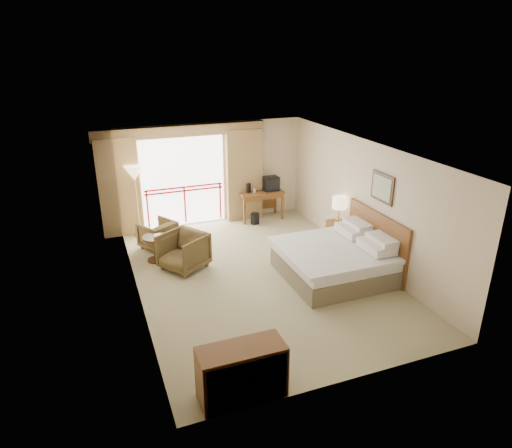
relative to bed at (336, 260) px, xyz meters
name	(u,v)px	position (x,y,z in m)	size (l,w,h in m)	color
floor	(259,275)	(-1.50, 0.60, -0.38)	(7.00, 7.00, 0.00)	#999269
ceiling	(260,150)	(-1.50, 0.60, 2.32)	(7.00, 7.00, 0.00)	white
wall_back	(212,173)	(-1.50, 4.10, 0.97)	(5.00, 5.00, 0.00)	beige
wall_front	(353,301)	(-1.50, -2.90, 0.97)	(5.00, 5.00, 0.00)	beige
wall_left	(133,233)	(-4.00, 0.60, 0.97)	(7.00, 7.00, 0.00)	beige
wall_right	(365,202)	(1.00, 0.60, 0.97)	(7.00, 7.00, 0.00)	beige
balcony_door	(183,182)	(-2.30, 4.08, 0.82)	(2.40, 2.40, 0.00)	white
balcony_railing	(184,196)	(-2.30, 4.06, 0.44)	(2.09, 0.03, 1.02)	red
curtain_left	(119,188)	(-3.95, 3.95, 0.87)	(1.00, 0.26, 2.50)	olive
curtain_right	(244,175)	(-0.65, 3.95, 0.87)	(1.00, 0.26, 2.50)	olive
valance	(181,131)	(-2.30, 3.98, 2.17)	(4.40, 0.22, 0.28)	olive
hvac_vent	(258,133)	(-0.20, 4.07, 1.97)	(0.50, 0.04, 0.50)	silver
bed	(336,260)	(0.00, 0.00, 0.00)	(2.13, 2.06, 0.97)	brown
headboard	(376,241)	(0.96, 0.00, 0.27)	(0.06, 2.10, 1.30)	brown
framed_art	(382,188)	(0.97, 0.00, 1.47)	(0.04, 0.72, 0.60)	black
nightstand	(338,235)	(0.82, 1.28, -0.06)	(0.44, 0.53, 0.63)	brown
table_lamp	(340,203)	(0.82, 1.33, 0.73)	(0.34, 0.34, 0.60)	tan
phone	(341,223)	(0.77, 1.13, 0.29)	(0.17, 0.13, 0.08)	black
desk	(260,197)	(-0.24, 3.79, 0.25)	(1.23, 0.59, 0.80)	brown
tv	(271,184)	(0.06, 3.73, 0.62)	(0.43, 0.34, 0.39)	black
coffee_maker	(249,188)	(-0.59, 3.74, 0.55)	(0.12, 0.12, 0.26)	black
cup	(254,191)	(-0.44, 3.69, 0.47)	(0.08, 0.08, 0.11)	white
wastebasket	(255,219)	(-0.52, 3.42, -0.23)	(0.24, 0.24, 0.29)	black
armchair_far	(159,248)	(-3.26, 2.77, -0.38)	(0.73, 0.75, 0.68)	#48381E
armchair_near	(185,268)	(-2.92, 1.49, -0.38)	(0.87, 0.89, 0.81)	#48381E
side_table	(155,244)	(-3.43, 2.09, 0.03)	(0.54, 0.54, 0.59)	black
book	(154,236)	(-3.43, 2.09, 0.22)	(0.16, 0.21, 0.02)	white
floor_lamp	(134,176)	(-3.58, 3.71, 1.21)	(0.47, 0.47, 1.84)	tan
dresser	(242,372)	(-3.02, -2.65, 0.03)	(1.21, 0.51, 0.81)	brown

